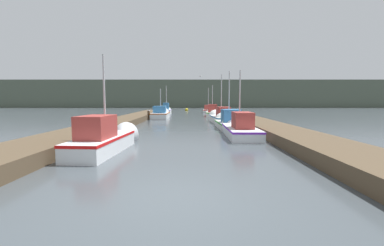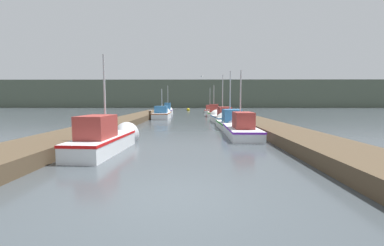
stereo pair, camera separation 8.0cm
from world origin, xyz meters
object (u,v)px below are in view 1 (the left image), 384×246
fishing_boat_3 (221,118)px  seagull_lead (202,77)px  mooring_piling_0 (162,109)px  channel_buoy (188,110)px  fishing_boat_7 (209,110)px  fishing_boat_1 (239,128)px  fishing_boat_4 (162,114)px  fishing_boat_0 (108,138)px  fishing_boat_6 (167,110)px  mooring_piling_1 (150,115)px  fishing_boat_2 (229,122)px  fishing_boat_5 (213,113)px

fishing_boat_3 → seagull_lead: (-1.68, 7.27, 4.54)m
mooring_piling_0 → channel_buoy: bearing=68.6°
channel_buoy → seagull_lead: seagull_lead is taller
channel_buoy → fishing_boat_7: bearing=-58.5°
fishing_boat_1 → fishing_boat_4: (-6.46, 14.43, 0.04)m
fishing_boat_0 → fishing_boat_6: size_ratio=1.04×
channel_buoy → fishing_boat_3: bearing=-81.7°
mooring_piling_0 → mooring_piling_1: bearing=-88.7°
fishing_boat_0 → fishing_boat_2: bearing=58.5°
fishing_boat_3 → fishing_boat_7: bearing=85.7°
fishing_boat_0 → fishing_boat_7: (6.43, 33.42, -0.13)m
mooring_piling_1 → mooring_piling_0: bearing=91.3°
fishing_boat_0 → fishing_boat_5: fishing_boat_5 is taller
seagull_lead → fishing_boat_5: bearing=-13.0°
mooring_piling_1 → channel_buoy: 23.20m
seagull_lead → fishing_boat_3: bearing=-141.3°
fishing_boat_2 → fishing_boat_7: bearing=88.2°
fishing_boat_0 → fishing_boat_2: (6.41, 9.15, -0.09)m
fishing_boat_5 → fishing_boat_1: bearing=-86.3°
fishing_boat_7 → mooring_piling_0: 8.57m
fishing_boat_3 → fishing_boat_6: (-6.63, 14.57, 0.07)m
fishing_boat_0 → fishing_boat_3: fishing_boat_3 is taller
fishing_boat_4 → seagull_lead: bearing=21.6°
fishing_boat_4 → mooring_piling_1: fishing_boat_4 is taller
fishing_boat_1 → seagull_lead: bearing=97.0°
fishing_boat_6 → mooring_piling_0: 1.82m
mooring_piling_1 → fishing_boat_4: bearing=66.1°
mooring_piling_1 → seagull_lead: 8.40m
fishing_boat_0 → fishing_boat_7: size_ratio=0.99×
fishing_boat_2 → mooring_piling_0: fishing_boat_2 is taller
fishing_boat_0 → fishing_boat_3: bearing=68.8°
fishing_boat_2 → fishing_boat_4: bearing=120.9°
fishing_boat_2 → mooring_piling_0: (-7.75, 20.67, 0.27)m
fishing_boat_4 → fishing_boat_6: size_ratio=1.01×
fishing_boat_0 → fishing_boat_7: fishing_boat_7 is taller
fishing_boat_3 → fishing_boat_5: fishing_boat_3 is taller
fishing_boat_1 → fishing_boat_5: (-0.15, 18.34, 0.03)m
mooring_piling_1 → seagull_lead: (5.73, 4.22, 4.47)m
fishing_boat_3 → seagull_lead: bearing=98.9°
fishing_boat_5 → mooring_piling_1: size_ratio=4.82×
fishing_boat_1 → channel_buoy: (-3.89, 35.02, -0.25)m
fishing_boat_5 → fishing_boat_0: bearing=-102.0°
fishing_boat_1 → fishing_boat_3: fishing_boat_3 is taller
fishing_boat_1 → fishing_boat_5: bearing=91.3°
fishing_boat_7 → mooring_piling_0: size_ratio=3.90×
fishing_boat_3 → mooring_piling_1: (-7.40, 3.05, 0.07)m
fishing_boat_4 → fishing_boat_7: bearing=65.3°
fishing_boat_4 → fishing_boat_7: (6.45, 14.26, -0.09)m
fishing_boat_3 → mooring_piling_1: 8.01m
fishing_boat_0 → fishing_boat_2: size_ratio=1.06×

